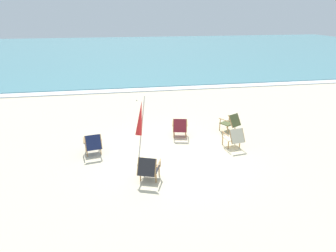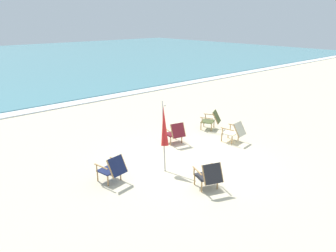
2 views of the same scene
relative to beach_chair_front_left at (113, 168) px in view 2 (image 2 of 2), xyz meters
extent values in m
plane|color=beige|center=(2.68, -0.47, -0.42)|extent=(80.00, 80.00, 0.00)
cube|color=white|center=(2.68, 8.91, -0.39)|extent=(80.00, 1.10, 0.06)
cube|color=#19234C|center=(-0.03, 0.16, -0.10)|extent=(0.59, 0.56, 0.04)
cube|color=#19234C|center=(0.03, -0.19, 0.13)|extent=(0.53, 0.35, 0.48)
cylinder|color=#AD7F4C|center=(-0.29, 0.34, -0.26)|extent=(0.04, 0.04, 0.32)
cylinder|color=#AD7F4C|center=(0.17, 0.41, -0.26)|extent=(0.04, 0.04, 0.32)
cylinder|color=#AD7F4C|center=(-0.22, -0.09, -0.26)|extent=(0.04, 0.04, 0.32)
cylinder|color=#AD7F4C|center=(0.24, -0.01, -0.26)|extent=(0.04, 0.04, 0.32)
cube|color=#AD7F4C|center=(-0.30, 0.10, 0.12)|extent=(0.12, 0.53, 0.02)
cylinder|color=#AD7F4C|center=(-0.33, 0.28, 0.01)|extent=(0.04, 0.04, 0.22)
cube|color=#AD7F4C|center=(0.25, 0.19, 0.12)|extent=(0.12, 0.53, 0.02)
cylinder|color=#AD7F4C|center=(0.22, 0.37, 0.01)|extent=(0.04, 0.04, 0.22)
cylinder|color=#AD7F4C|center=(-0.22, -0.24, 0.13)|extent=(0.09, 0.28, 0.48)
cylinder|color=#AD7F4C|center=(0.28, -0.15, 0.13)|extent=(0.09, 0.28, 0.48)
cube|color=#28282D|center=(1.74, -1.88, -0.10)|extent=(0.66, 0.63, 0.04)
cube|color=#28282D|center=(1.61, -2.21, 0.13)|extent=(0.55, 0.42, 0.48)
cylinder|color=#AD7F4C|center=(1.60, -1.60, -0.26)|extent=(0.04, 0.04, 0.32)
cylinder|color=#AD7F4C|center=(2.03, -1.76, -0.26)|extent=(0.04, 0.04, 0.32)
cylinder|color=#AD7F4C|center=(1.44, -2.00, -0.26)|extent=(0.04, 0.04, 0.32)
cylinder|color=#AD7F4C|center=(1.88, -2.16, -0.26)|extent=(0.04, 0.04, 0.32)
cube|color=#AD7F4C|center=(1.47, -1.80, 0.12)|extent=(0.22, 0.51, 0.02)
cylinder|color=#AD7F4C|center=(1.54, -1.62, 0.01)|extent=(0.04, 0.04, 0.22)
cube|color=#AD7F4C|center=(1.99, -2.00, 0.12)|extent=(0.22, 0.51, 0.02)
cylinder|color=#AD7F4C|center=(2.06, -1.82, 0.01)|extent=(0.04, 0.04, 0.22)
cylinder|color=#AD7F4C|center=(1.38, -2.12, 0.13)|extent=(0.13, 0.26, 0.49)
cylinder|color=#AD7F4C|center=(1.85, -2.30, 0.13)|extent=(0.13, 0.26, 0.49)
cube|color=beige|center=(4.98, -0.14, -0.10)|extent=(0.58, 0.55, 0.04)
cube|color=beige|center=(5.03, -0.51, 0.12)|extent=(0.53, 0.36, 0.47)
cylinder|color=#AD7F4C|center=(4.72, 0.04, -0.26)|extent=(0.04, 0.04, 0.32)
cylinder|color=#AD7F4C|center=(5.18, 0.11, -0.26)|extent=(0.04, 0.04, 0.32)
cylinder|color=#AD7F4C|center=(4.78, -0.38, -0.26)|extent=(0.04, 0.04, 0.32)
cylinder|color=#AD7F4C|center=(5.24, -0.32, -0.26)|extent=(0.04, 0.04, 0.32)
cube|color=#AD7F4C|center=(4.70, -0.20, 0.12)|extent=(0.11, 0.53, 0.02)
cylinder|color=#AD7F4C|center=(4.68, -0.01, 0.01)|extent=(0.04, 0.04, 0.22)
cube|color=#AD7F4C|center=(5.26, -0.12, 0.12)|extent=(0.11, 0.53, 0.02)
cylinder|color=#AD7F4C|center=(5.23, 0.07, 0.01)|extent=(0.04, 0.04, 0.22)
cylinder|color=#AD7F4C|center=(4.78, -0.54, 0.12)|extent=(0.08, 0.30, 0.47)
cylinder|color=#AD7F4C|center=(5.28, -0.47, 0.12)|extent=(0.08, 0.30, 0.47)
cube|color=#515B33|center=(5.40, 1.35, -0.10)|extent=(0.68, 0.67, 0.04)
cube|color=#515B33|center=(5.57, 1.03, 0.13)|extent=(0.57, 0.48, 0.48)
cylinder|color=#AD7F4C|center=(5.09, 1.43, -0.26)|extent=(0.04, 0.04, 0.32)
cylinder|color=#AD7F4C|center=(5.50, 1.65, -0.26)|extent=(0.04, 0.04, 0.32)
cylinder|color=#AD7F4C|center=(5.29, 1.05, -0.26)|extent=(0.04, 0.04, 0.32)
cylinder|color=#AD7F4C|center=(5.70, 1.27, -0.26)|extent=(0.04, 0.04, 0.32)
cube|color=#AD7F4C|center=(5.16, 1.20, 0.12)|extent=(0.28, 0.48, 0.02)
cylinder|color=#AD7F4C|center=(5.07, 1.37, 0.01)|extent=(0.04, 0.04, 0.22)
cube|color=#AD7F4C|center=(5.65, 1.47, 0.12)|extent=(0.28, 0.48, 0.02)
cylinder|color=#AD7F4C|center=(5.56, 1.63, 0.01)|extent=(0.04, 0.04, 0.22)
cylinder|color=#AD7F4C|center=(5.34, 0.91, 0.13)|extent=(0.17, 0.26, 0.48)
cylinder|color=#AD7F4C|center=(5.79, 1.15, 0.13)|extent=(0.17, 0.26, 0.48)
cube|color=maroon|center=(3.31, 1.16, -0.10)|extent=(0.61, 0.58, 0.04)
cube|color=maroon|center=(3.24, 0.83, 0.13)|extent=(0.53, 0.34, 0.49)
cylinder|color=#AD7F4C|center=(3.13, 1.42, -0.26)|extent=(0.04, 0.04, 0.32)
cylinder|color=#AD7F4C|center=(3.59, 1.32, -0.26)|extent=(0.04, 0.04, 0.32)
cylinder|color=#AD7F4C|center=(3.04, 1.00, -0.26)|extent=(0.04, 0.04, 0.32)
cylinder|color=#AD7F4C|center=(3.50, 0.90, -0.26)|extent=(0.04, 0.04, 0.32)
cube|color=#AD7F4C|center=(3.04, 1.20, 0.12)|extent=(0.15, 0.52, 0.02)
cylinder|color=#AD7F4C|center=(3.08, 1.38, 0.01)|extent=(0.04, 0.04, 0.22)
cube|color=#AD7F4C|center=(3.58, 1.08, 0.12)|extent=(0.15, 0.52, 0.02)
cylinder|color=#AD7F4C|center=(3.62, 1.26, 0.01)|extent=(0.04, 0.04, 0.22)
cylinder|color=#AD7F4C|center=(2.99, 0.88, 0.13)|extent=(0.09, 0.24, 0.49)
cylinder|color=#AD7F4C|center=(3.49, 0.77, 0.13)|extent=(0.09, 0.24, 0.49)
cylinder|color=#B7B2A8|center=(1.68, -0.21, 0.59)|extent=(0.36, 0.52, 2.04)
cone|color=red|center=(1.63, -0.29, 0.94)|extent=(0.47, 0.55, 1.17)
sphere|color=#B7B2A8|center=(1.53, -0.44, 1.60)|extent=(0.06, 0.06, 0.06)
camera|label=1|loc=(0.89, -9.70, 4.27)|focal=32.00mm
camera|label=2|loc=(-4.26, -7.13, 3.95)|focal=35.00mm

